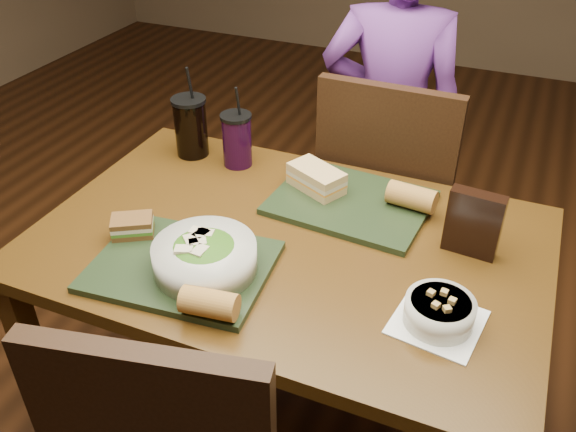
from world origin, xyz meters
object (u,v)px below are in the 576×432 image
Objects in this scene: tray_far at (351,202)px; baguette_near at (209,303)px; dining_table at (288,266)px; salad_bowl at (205,256)px; sandwich_far at (316,178)px; cup_cola at (191,126)px; chip_bag at (474,224)px; chair_far at (387,199)px; soup_bowl at (439,311)px; tray_near at (182,266)px; cup_berry at (237,140)px; diner at (390,123)px; sandwich_near at (132,226)px; baguette_far at (412,197)px.

tray_far is 3.40× the size of baguette_near.
dining_table is 0.29m from salad_bowl.
cup_cola is (-0.45, 0.07, 0.05)m from sandwich_far.
chip_bag reaches higher than salad_bowl.
cup_cola reaches higher than salad_bowl.
dining_table is 0.58m from cup_cola.
soup_bowl is (0.29, -0.73, 0.22)m from chair_far.
tray_near is 0.53m from cup_berry.
salad_bowl is 0.62m from cup_cola.
diner is (0.05, 0.84, 0.05)m from dining_table.
baguette_near is (0.32, -0.18, 0.01)m from sandwich_near.
cup_cola reaches higher than tray_near.
cup_berry is (-0.71, 0.46, 0.05)m from soup_bowl.
baguette_far reaches higher than tray_near.
sandwich_far is at bearing -9.06° from cup_cola.
diner is at bearing 109.60° from baguette_far.
diner is at bearing 81.03° from salad_bowl.
tray_far is at bearing -12.38° from cup_berry.
chip_bag is (0.18, -0.12, 0.04)m from baguette_far.
dining_table is at bearing 159.34° from soup_bowl.
diner is 0.64m from tray_far.
diner is at bearing 84.73° from sandwich_far.
chip_bag is at bearing -13.47° from sandwich_far.
sandwich_far reaches higher than dining_table.
cup_berry reaches higher than dining_table.
tray_near is at bearing -111.43° from sandwich_far.
tray_far is 1.72× the size of salad_bowl.
sandwich_far is 0.46m from chip_bag.
chip_bag is at bearing 86.13° from soup_bowl.
baguette_near is 0.48× the size of cup_berry.
baguette_near is at bearing -56.88° from cup_cola.
sandwich_near is at bearing -78.33° from cup_cola.
tray_near is at bearing -123.78° from tray_far.
tray_near is at bearing 68.69° from diner.
chip_bag is (0.02, 0.28, 0.05)m from soup_bowl.
diner is at bearing 85.98° from baguette_near.
sandwich_near is 0.42× the size of cup_cola.
soup_bowl is (0.32, -0.37, 0.03)m from tray_far.
chair_far is at bearing 72.62° from salad_bowl.
soup_bowl is at bearing -68.09° from chair_far.
tray_near is (-0.23, -1.06, 0.05)m from diner.
cup_berry is 1.50× the size of chip_bag.
baguette_far reaches higher than dining_table.
baguette_far is at bearing 151.70° from chip_bag.
soup_bowl is 1.66× the size of baguette_near.
cup_cola reaches higher than sandwich_near.
chair_far is 5.88× the size of chip_bag.
soup_bowl is 1.66× the size of sandwich_near.
chair_far is 7.77× the size of baguette_far.
chair_far reaches higher than sandwich_far.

